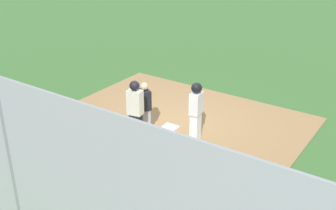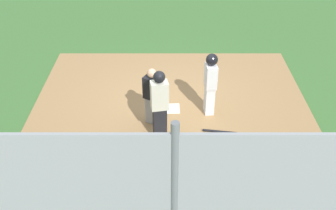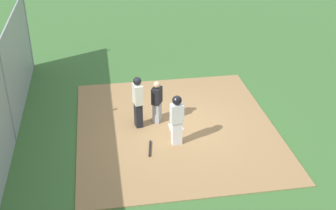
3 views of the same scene
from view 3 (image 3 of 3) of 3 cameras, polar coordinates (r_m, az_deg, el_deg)
name	(u,v)px [view 3 (image 3 of 3)]	position (r m, az deg, el deg)	size (l,w,h in m)	color
ground_plane	(176,128)	(14.87, 0.99, -2.88)	(140.00, 140.00, 0.00)	#3D6B33
dirt_infield	(176,127)	(14.86, 0.99, -2.83)	(7.20, 6.40, 0.03)	#9E774C
home_plate	(176,127)	(14.85, 1.00, -2.75)	(0.44, 0.44, 0.02)	white
catcher	(157,102)	(14.79, -1.40, 0.44)	(0.46, 0.41, 1.48)	#9E9EA3
umpire	(138,101)	(14.48, -3.81, 0.53)	(0.42, 0.33, 1.77)	black
runner	(177,117)	(13.54, 1.12, -1.51)	(0.30, 0.41, 1.65)	silver
baseball_bat	(150,148)	(13.75, -2.29, -5.49)	(0.06, 0.06, 0.81)	black
backstop_fence	(6,96)	(14.19, -19.70, 1.08)	(12.00, 0.10, 3.35)	#93999E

